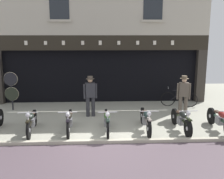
{
  "coord_description": "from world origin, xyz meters",
  "views": [
    {
      "loc": [
        -0.05,
        -7.6,
        3.29
      ],
      "look_at": [
        0.43,
        2.74,
        1.15
      ],
      "focal_mm": 42.07,
      "sensor_mm": 36.0,
      "label": 1
    }
  ],
  "objects_px": {
    "motorcycle_right": "(181,119)",
    "advert_board_near": "(141,67)",
    "tyre_sign_pole": "(11,87)",
    "leaning_bicycle": "(179,99)",
    "motorcycle_center": "(107,120)",
    "motorcycle_far_right": "(220,119)",
    "motorcycle_left": "(31,121)",
    "motorcycle_center_right": "(146,119)",
    "motorcycle_center_left": "(69,121)",
    "shopkeeper_center": "(184,94)",
    "salesman_left": "(90,94)"
  },
  "relations": [
    {
      "from": "motorcycle_right",
      "to": "advert_board_near",
      "type": "relative_size",
      "value": 1.97
    },
    {
      "from": "tyre_sign_pole",
      "to": "leaning_bicycle",
      "type": "xyz_separation_m",
      "value": [
        7.65,
        0.28,
        -0.69
      ]
    },
    {
      "from": "motorcycle_center",
      "to": "tyre_sign_pole",
      "type": "bearing_deg",
      "value": -36.22
    },
    {
      "from": "motorcycle_center",
      "to": "motorcycle_right",
      "type": "height_order",
      "value": "motorcycle_center"
    },
    {
      "from": "motorcycle_far_right",
      "to": "tyre_sign_pole",
      "type": "xyz_separation_m",
      "value": [
        -8.11,
        3.0,
        0.63
      ]
    },
    {
      "from": "motorcycle_left",
      "to": "motorcycle_center_right",
      "type": "xyz_separation_m",
      "value": [
        3.96,
        -0.01,
        0.01
      ]
    },
    {
      "from": "motorcycle_center_left",
      "to": "motorcycle_right",
      "type": "height_order",
      "value": "same"
    },
    {
      "from": "motorcycle_far_right",
      "to": "shopkeeper_center",
      "type": "relative_size",
      "value": 1.19
    },
    {
      "from": "motorcycle_far_right",
      "to": "salesman_left",
      "type": "distance_m",
      "value": 4.99
    },
    {
      "from": "salesman_left",
      "to": "motorcycle_center_right",
      "type": "bearing_deg",
      "value": 128.4
    },
    {
      "from": "motorcycle_right",
      "to": "salesman_left",
      "type": "bearing_deg",
      "value": -32.76
    },
    {
      "from": "motorcycle_left",
      "to": "motorcycle_center_right",
      "type": "distance_m",
      "value": 3.96
    },
    {
      "from": "shopkeeper_center",
      "to": "leaning_bicycle",
      "type": "relative_size",
      "value": 1.01
    },
    {
      "from": "motorcycle_right",
      "to": "tyre_sign_pole",
      "type": "distance_m",
      "value": 7.4
    },
    {
      "from": "leaning_bicycle",
      "to": "advert_board_near",
      "type": "bearing_deg",
      "value": 68.9
    },
    {
      "from": "motorcycle_far_right",
      "to": "leaning_bicycle",
      "type": "xyz_separation_m",
      "value": [
        -0.46,
        3.28,
        -0.05
      ]
    },
    {
      "from": "salesman_left",
      "to": "shopkeeper_center",
      "type": "bearing_deg",
      "value": 167.53
    },
    {
      "from": "tyre_sign_pole",
      "to": "advert_board_near",
      "type": "distance_m",
      "value": 6.18
    },
    {
      "from": "motorcycle_left",
      "to": "salesman_left",
      "type": "distance_m",
      "value": 2.69
    },
    {
      "from": "motorcycle_left",
      "to": "motorcycle_center",
      "type": "xyz_separation_m",
      "value": [
        2.59,
        -0.1,
        0.01
      ]
    },
    {
      "from": "motorcycle_center_right",
      "to": "tyre_sign_pole",
      "type": "relative_size",
      "value": 1.2
    },
    {
      "from": "motorcycle_left",
      "to": "motorcycle_center",
      "type": "relative_size",
      "value": 0.99
    },
    {
      "from": "leaning_bicycle",
      "to": "shopkeeper_center",
      "type": "bearing_deg",
      "value": -178.09
    },
    {
      "from": "leaning_bicycle",
      "to": "motorcycle_center_right",
      "type": "bearing_deg",
      "value": 159.01
    },
    {
      "from": "shopkeeper_center",
      "to": "tyre_sign_pole",
      "type": "relative_size",
      "value": 0.99
    },
    {
      "from": "motorcycle_right",
      "to": "tyre_sign_pole",
      "type": "bearing_deg",
      "value": -26.61
    },
    {
      "from": "motorcycle_center",
      "to": "leaning_bicycle",
      "type": "xyz_separation_m",
      "value": [
        3.5,
        3.23,
        -0.05
      ]
    },
    {
      "from": "motorcycle_center_right",
      "to": "salesman_left",
      "type": "xyz_separation_m",
      "value": [
        -1.99,
        1.77,
        0.52
      ]
    },
    {
      "from": "motorcycle_right",
      "to": "tyre_sign_pole",
      "type": "xyz_separation_m",
      "value": [
        -6.76,
        2.93,
        0.64
      ]
    },
    {
      "from": "shopkeeper_center",
      "to": "leaning_bicycle",
      "type": "distance_m",
      "value": 1.67
    },
    {
      "from": "motorcycle_center_left",
      "to": "motorcycle_far_right",
      "type": "bearing_deg",
      "value": 176.05
    },
    {
      "from": "motorcycle_far_right",
      "to": "motorcycle_right",
      "type": "bearing_deg",
      "value": -3.01
    },
    {
      "from": "motorcycle_center",
      "to": "leaning_bicycle",
      "type": "relative_size",
      "value": 1.17
    },
    {
      "from": "motorcycle_far_right",
      "to": "advert_board_near",
      "type": "distance_m",
      "value": 5.1
    },
    {
      "from": "motorcycle_left",
      "to": "tyre_sign_pole",
      "type": "distance_m",
      "value": 3.31
    },
    {
      "from": "motorcycle_right",
      "to": "motorcycle_center",
      "type": "bearing_deg",
      "value": -2.72
    },
    {
      "from": "motorcycle_center",
      "to": "salesman_left",
      "type": "distance_m",
      "value": 2.03
    },
    {
      "from": "motorcycle_center_right",
      "to": "leaning_bicycle",
      "type": "xyz_separation_m",
      "value": [
        2.13,
        3.14,
        -0.05
      ]
    },
    {
      "from": "advert_board_near",
      "to": "leaning_bicycle",
      "type": "relative_size",
      "value": 0.58
    },
    {
      "from": "advert_board_near",
      "to": "leaning_bicycle",
      "type": "bearing_deg",
      "value": -34.29
    },
    {
      "from": "motorcycle_left",
      "to": "advert_board_near",
      "type": "height_order",
      "value": "advert_board_near"
    },
    {
      "from": "leaning_bicycle",
      "to": "tyre_sign_pole",
      "type": "bearing_deg",
      "value": 105.28
    },
    {
      "from": "motorcycle_right",
      "to": "motorcycle_far_right",
      "type": "distance_m",
      "value": 1.35
    },
    {
      "from": "motorcycle_left",
      "to": "motorcycle_center_left",
      "type": "distance_m",
      "value": 1.3
    },
    {
      "from": "motorcycle_right",
      "to": "shopkeeper_center",
      "type": "distance_m",
      "value": 1.85
    },
    {
      "from": "motorcycle_center_left",
      "to": "motorcycle_center_right",
      "type": "bearing_deg",
      "value": 177.93
    },
    {
      "from": "motorcycle_right",
      "to": "leaning_bicycle",
      "type": "relative_size",
      "value": 1.15
    },
    {
      "from": "motorcycle_center",
      "to": "shopkeeper_center",
      "type": "bearing_deg",
      "value": -152.86
    },
    {
      "from": "motorcycle_left",
      "to": "motorcycle_far_right",
      "type": "distance_m",
      "value": 6.55
    },
    {
      "from": "motorcycle_far_right",
      "to": "advert_board_near",
      "type": "height_order",
      "value": "advert_board_near"
    }
  ]
}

